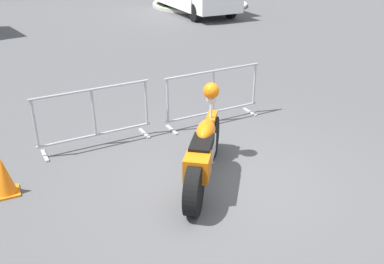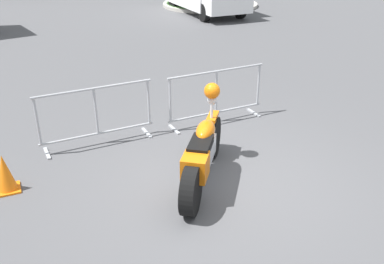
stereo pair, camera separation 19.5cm
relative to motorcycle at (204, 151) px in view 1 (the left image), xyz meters
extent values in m
plane|color=#4C4C4F|center=(0.32, -0.22, -0.51)|extent=(120.00, 120.00, 0.00)
cylinder|color=black|center=(0.49, 0.67, -0.16)|extent=(0.56, 0.67, 0.69)
cylinder|color=black|center=(-0.49, -0.67, -0.16)|extent=(0.56, 0.67, 0.69)
cube|color=silver|center=(0.00, 0.00, -0.06)|extent=(0.74, 0.88, 0.30)
ellipsoid|color=orange|center=(0.11, 0.16, 0.24)|extent=(0.58, 0.65, 0.28)
cube|color=black|center=(-0.11, -0.16, 0.20)|extent=(0.57, 0.63, 0.13)
cube|color=orange|center=(-0.33, -0.45, 0.05)|extent=(0.51, 0.52, 0.34)
cube|color=orange|center=(0.49, 0.67, 0.20)|extent=(0.38, 0.44, 0.06)
cylinder|color=silver|center=(0.43, 0.59, 0.35)|extent=(0.06, 0.06, 0.48)
sphere|color=silver|center=(0.46, 0.63, 0.53)|extent=(0.17, 0.17, 0.17)
sphere|color=orange|center=(0.43, 0.59, 0.70)|extent=(0.26, 0.26, 0.26)
cylinder|color=#9EA0A5|center=(-1.18, 1.88, 0.54)|extent=(2.07, 0.13, 0.04)
cylinder|color=#9EA0A5|center=(-1.18, 1.88, -0.31)|extent=(2.07, 0.13, 0.04)
cylinder|color=#9EA0A5|center=(-2.16, 1.84, 0.12)|extent=(0.05, 0.05, 0.85)
cylinder|color=#9EA0A5|center=(-1.18, 1.88, 0.12)|extent=(0.05, 0.05, 0.85)
cylinder|color=#9EA0A5|center=(-0.20, 1.92, 0.12)|extent=(0.05, 0.05, 0.85)
cube|color=#9EA0A5|center=(-2.09, 1.84, -0.49)|extent=(0.08, 0.44, 0.03)
cube|color=#9EA0A5|center=(-0.27, 1.92, -0.49)|extent=(0.08, 0.44, 0.03)
cylinder|color=#9EA0A5|center=(1.18, 1.88, 0.54)|extent=(2.07, 0.13, 0.04)
cylinder|color=#9EA0A5|center=(1.18, 1.88, -0.31)|extent=(2.07, 0.13, 0.04)
cylinder|color=#9EA0A5|center=(0.20, 1.84, 0.12)|extent=(0.05, 0.05, 0.85)
cylinder|color=#9EA0A5|center=(1.18, 1.88, 0.12)|extent=(0.05, 0.05, 0.85)
cylinder|color=#9EA0A5|center=(2.16, 1.92, 0.12)|extent=(0.05, 0.05, 0.85)
cube|color=#9EA0A5|center=(0.27, 1.84, -0.49)|extent=(0.08, 0.44, 0.03)
cube|color=#9EA0A5|center=(2.09, 1.92, -0.49)|extent=(0.08, 0.44, 0.03)
cube|color=white|center=(6.09, 10.54, 0.33)|extent=(1.91, 0.92, 1.00)
cylinder|color=black|center=(6.92, 10.95, -0.15)|extent=(0.25, 0.72, 0.72)
cylinder|color=black|center=(5.24, 10.93, -0.15)|extent=(0.25, 0.72, 0.72)
cylinder|color=black|center=(5.21, 14.23, -0.15)|extent=(0.25, 0.72, 0.72)
cylinder|color=#ADA89E|center=(7.17, 14.31, -0.44)|extent=(4.63, 4.63, 0.14)
cylinder|color=#38662D|center=(7.17, 14.31, -0.36)|extent=(4.26, 4.26, 0.02)
cube|color=orange|center=(-2.76, 0.92, -0.49)|extent=(0.34, 0.34, 0.03)
cone|color=orange|center=(-2.76, 0.92, -0.20)|extent=(0.28, 0.28, 0.56)
camera|label=1|loc=(-2.61, -4.99, 3.04)|focal=40.00mm
camera|label=2|loc=(-2.44, -5.08, 3.04)|focal=40.00mm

